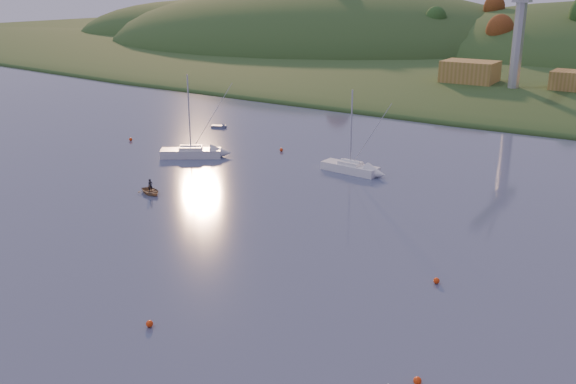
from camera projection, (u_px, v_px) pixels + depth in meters
The scene contains 19 objects.
shore_slope at pixel (551, 75), 166.85m from camera, with size 640.00×150.00×7.00m, color #2D451B.
hill_left_far at pixel (205, 36), 290.19m from camera, with size 120.00×100.00×32.00m, color #2D451B.
hill_left at pixel (321, 47), 241.69m from camera, with size 170.00×140.00×44.00m, color #2D451B.
hillside_trees at pixel (566, 67), 182.74m from camera, with size 280.00×50.00×32.00m, color #264E1C, non-canonical shape.
wharf at pixel (530, 95), 129.72m from camera, with size 42.00×16.00×2.40m, color slate.
shed_west at pixel (470, 72), 136.19m from camera, with size 11.00×8.00×4.80m, color olive.
shed_east at pixel (576, 82), 126.14m from camera, with size 9.00×7.00×4.00m, color olive.
dock_crane at pixel (519, 14), 123.47m from camera, with size 3.20×28.00×20.30m.
sailboat_near at pixel (191, 152), 88.13m from camera, with size 8.12×6.75×11.39m.
sailboat_far at pixel (350, 167), 81.14m from camera, with size 7.69×2.82×10.47m.
canoe at pixel (151, 191), 72.85m from camera, with size 2.25×3.15×0.65m, color #A28359.
paddler at pixel (150, 188), 72.72m from camera, with size 0.55×0.36×1.52m, color black.
red_tender at pixel (363, 168), 82.36m from camera, with size 3.39×1.93×1.10m.
grey_dinghy at pixel (222, 127), 106.14m from camera, with size 2.91×2.02×1.02m.
buoy_0 at pixel (417, 381), 38.25m from camera, with size 0.50×0.50×0.50m, color #EF3D0C.
buoy_1 at pixel (436, 281), 51.11m from camera, with size 0.50×0.50×0.50m, color #EF3D0C.
buoy_2 at pixel (131, 139), 97.35m from camera, with size 0.50×0.50×0.50m, color #EF3D0C.
buoy_3 at pixel (281, 150), 91.29m from camera, with size 0.50×0.50×0.50m, color #EF3D0C.
buoy_4 at pixel (150, 324), 44.65m from camera, with size 0.50×0.50×0.50m, color #EF3D0C.
Camera 1 is at (35.22, -13.01, 22.83)m, focal length 40.00 mm.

